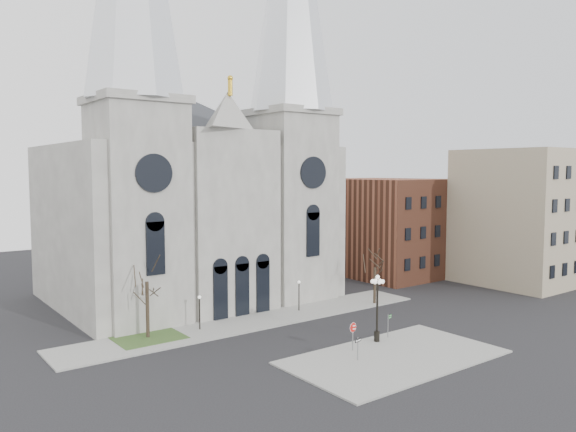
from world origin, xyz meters
TOP-DOWN VIEW (x-y plane):
  - ground at (0.00, 0.00)m, footprint 160.00×160.00m
  - sidewalk_near at (3.00, -5.00)m, footprint 18.00×10.00m
  - sidewalk_far at (0.00, 11.00)m, footprint 40.00×6.00m
  - grass_patch at (-11.00, 12.00)m, footprint 6.00×5.00m
  - cathedral at (0.00, 22.86)m, footprint 33.00×26.66m
  - bg_building_brick at (30.00, 22.00)m, footprint 14.00×18.00m
  - bg_building_tan at (38.00, 6.00)m, footprint 10.00×14.00m
  - tree_left at (-11.00, 12.00)m, footprint 3.20×3.20m
  - tree_right at (15.00, 9.00)m, footprint 3.20×3.20m
  - ped_lamp_left at (-6.00, 11.50)m, footprint 0.32×0.32m
  - ped_lamp_right at (6.00, 11.50)m, footprint 0.32×0.32m
  - stop_sign at (1.27, -1.89)m, footprint 0.86×0.24m
  - globe_lamp at (4.75, -1.31)m, footprint 1.60×1.60m
  - one_way_sign at (-0.05, -3.87)m, footprint 0.80×0.21m
  - street_name_sign at (6.52, -1.02)m, footprint 0.65×0.24m

SIDE VIEW (x-z plane):
  - ground at x=0.00m, z-range 0.00..0.00m
  - sidewalk_near at x=3.00m, z-range 0.00..0.14m
  - sidewalk_far at x=0.00m, z-range 0.00..0.14m
  - grass_patch at x=-11.00m, z-range 0.00..0.18m
  - street_name_sign at x=6.52m, z-range 0.34..2.43m
  - one_way_sign at x=-0.05m, z-range 0.49..2.34m
  - stop_sign at x=1.27m, z-range 0.66..3.10m
  - ped_lamp_left at x=-6.00m, z-range 0.70..3.96m
  - ped_lamp_right at x=6.00m, z-range 0.70..3.96m
  - globe_lamp at x=4.75m, z-range 0.90..6.87m
  - tree_right at x=15.00m, z-range 1.47..7.47m
  - tree_left at x=-11.00m, z-range 1.83..9.33m
  - bg_building_brick at x=30.00m, z-range 0.00..14.00m
  - bg_building_tan at x=38.00m, z-range 0.00..18.00m
  - cathedral at x=0.00m, z-range -8.52..45.48m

